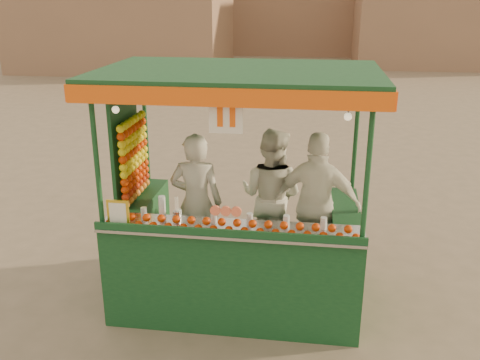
# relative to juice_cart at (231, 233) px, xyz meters

# --- Properties ---
(ground) EXTENTS (90.00, 90.00, 0.00)m
(ground) POSITION_rel_juice_cart_xyz_m (0.49, 0.36, -0.91)
(ground) COLOR #6E5F4E
(ground) RESTS_ON ground
(building_left) EXTENTS (10.00, 6.00, 6.00)m
(building_left) POSITION_rel_juice_cart_xyz_m (-8.51, 20.36, 2.09)
(building_left) COLOR #8E6850
(building_left) RESTS_ON ground
(building_right) EXTENTS (9.00, 6.00, 5.00)m
(building_right) POSITION_rel_juice_cart_xyz_m (7.49, 24.36, 1.59)
(building_right) COLOR #8E6850
(building_right) RESTS_ON ground
(juice_cart) EXTENTS (3.12, 2.02, 2.83)m
(juice_cart) POSITION_rel_juice_cart_xyz_m (0.00, 0.00, 0.00)
(juice_cart) COLOR #0F3A1D
(juice_cart) RESTS_ON ground
(vendor_left) EXTENTS (0.65, 0.43, 1.74)m
(vendor_left) POSITION_rel_juice_cart_xyz_m (-0.45, 0.20, 0.29)
(vendor_left) COLOR beige
(vendor_left) RESTS_ON ground
(vendor_middle) EXTENTS (1.02, 0.91, 1.74)m
(vendor_middle) POSITION_rel_juice_cart_xyz_m (0.43, 0.57, 0.28)
(vendor_middle) COLOR silver
(vendor_middle) RESTS_ON ground
(vendor_right) EXTENTS (1.10, 0.59, 1.79)m
(vendor_right) POSITION_rel_juice_cart_xyz_m (1.00, 0.27, 0.31)
(vendor_right) COLOR white
(vendor_right) RESTS_ON ground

